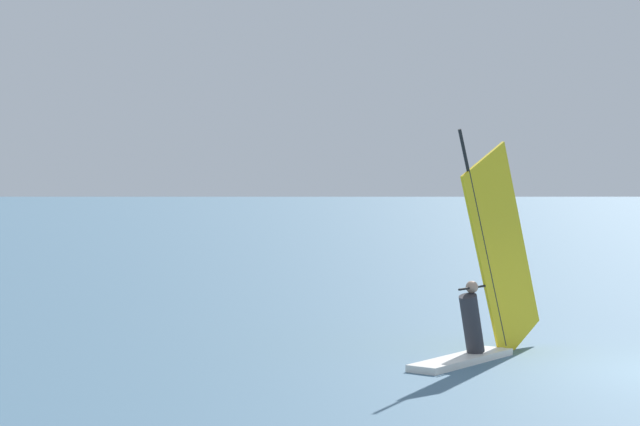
% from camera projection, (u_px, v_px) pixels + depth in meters
% --- Properties ---
extents(windsurfer, '(4.07, 2.24, 4.30)m').
position_uv_depth(windsurfer, '(485.00, 295.00, 18.68)').
color(windsurfer, white).
rests_on(windsurfer, ground_plane).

